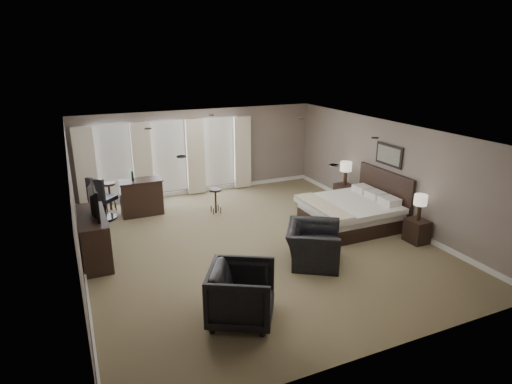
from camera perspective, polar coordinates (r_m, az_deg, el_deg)
name	(u,v)px	position (r m, az deg, el deg)	size (l,w,h in m)	color
room	(255,190)	(9.58, -0.12, 0.31)	(7.60, 8.60, 2.64)	#6E6246
window_bay	(169,159)	(13.09, -11.49, 4.39)	(5.25, 0.20, 2.30)	silver
bed	(349,201)	(11.00, 12.32, -1.18)	(2.12, 2.02, 1.35)	silver
nightstand_near	(417,231)	(10.67, 20.64, -4.87)	(0.41, 0.50, 0.55)	black
nightstand_far	(344,194)	(12.73, 11.67, -0.29)	(0.44, 0.53, 0.58)	black
lamp_near	(420,207)	(10.47, 20.99, -1.94)	(0.30, 0.30, 0.61)	beige
lamp_far	(346,173)	(12.55, 11.85, 2.45)	(0.33, 0.33, 0.68)	beige
wall_art	(389,155)	(11.39, 17.28, 4.73)	(0.04, 0.96, 0.56)	slate
dresser	(94,237)	(9.72, -20.77, -5.69)	(0.56, 1.72, 1.00)	black
tv	(91,212)	(9.52, -21.15, -2.53)	(1.11, 0.64, 0.15)	black
armchair_near	(313,238)	(9.04, 7.66, -6.14)	(1.24, 0.80, 1.08)	black
armchair_far	(242,292)	(7.14, -1.94, -13.13)	(1.03, 0.96, 1.06)	black
bar_counter	(141,197)	(12.00, -15.04, -0.66)	(1.13, 0.59, 0.99)	black
bar_stool_left	(110,196)	(12.63, -18.90, -0.55)	(0.38, 0.38, 0.80)	black
bar_stool_right	(216,201)	(11.79, -5.39, -1.19)	(0.33, 0.33, 0.69)	black
desk_chair	(103,198)	(11.93, -19.71, -0.71)	(0.61, 0.61, 1.19)	black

